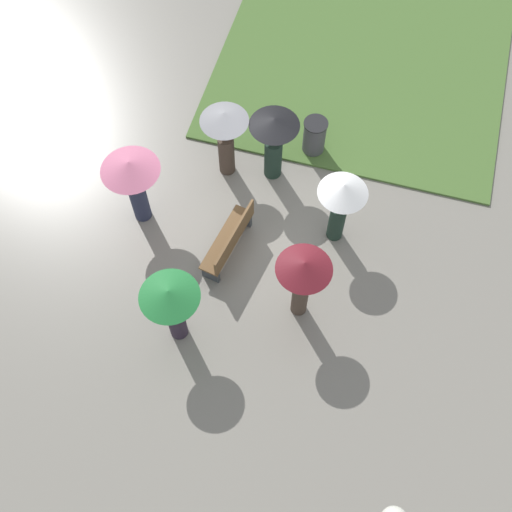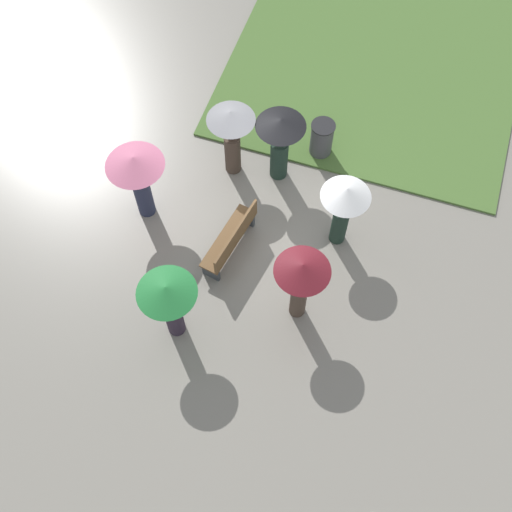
{
  "view_description": "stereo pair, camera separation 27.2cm",
  "coord_description": "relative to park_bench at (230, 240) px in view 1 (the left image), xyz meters",
  "views": [
    {
      "loc": [
        7.18,
        1.89,
        11.69
      ],
      "look_at": [
        1.7,
        0.36,
        1.05
      ],
      "focal_mm": 45.0,
      "sensor_mm": 36.0,
      "label": 1
    },
    {
      "loc": [
        7.1,
        2.15,
        11.69
      ],
      "look_at": [
        1.7,
        0.36,
        1.05
      ],
      "focal_mm": 45.0,
      "sensor_mm": 36.0,
      "label": 2
    }
  ],
  "objects": [
    {
      "name": "crowd_person_black",
      "position": [
        -2.16,
        0.32,
        0.75
      ],
      "size": [
        1.04,
        1.04,
        1.82
      ],
      "rotation": [
        0.0,
        0.0,
        2.12
      ],
      "color": "#1E3328",
      "rests_on": "ground_plane"
    },
    {
      "name": "crowd_person_green",
      "position": [
        1.98,
        -0.45,
        0.88
      ],
      "size": [
        1.08,
        1.08,
        1.86
      ],
      "rotation": [
        0.0,
        0.0,
        0.37
      ],
      "color": "#2D2333",
      "rests_on": "ground_plane"
    },
    {
      "name": "lawn_patch_near",
      "position": [
        -6.51,
        1.61,
        -0.43
      ],
      "size": [
        7.9,
        6.9,
        0.06
      ],
      "color": "#4C7033",
      "rests_on": "ground_plane"
    },
    {
      "name": "crowd_person_maroon",
      "position": [
        0.88,
        1.66,
        0.97
      ],
      "size": [
        1.02,
        1.02,
        1.96
      ],
      "rotation": [
        0.0,
        0.0,
        4.56
      ],
      "color": "#47382D",
      "rests_on": "ground_plane"
    },
    {
      "name": "trash_bin",
      "position": [
        -3.01,
        1.04,
        0.0
      ],
      "size": [
        0.53,
        0.53,
        0.93
      ],
      "color": "#4C4C51",
      "rests_on": "ground_plane"
    },
    {
      "name": "park_bench",
      "position": [
        0.0,
        0.0,
        0.0
      ],
      "size": [
        1.7,
        0.71,
        0.9
      ],
      "rotation": [
        0.0,
        0.0,
        -0.18
      ],
      "color": "brown",
      "rests_on": "ground_plane"
    },
    {
      "name": "ground_plane",
      "position": [
        -1.19,
        0.32,
        -0.46
      ],
      "size": [
        90.0,
        90.0,
        0.0
      ],
      "primitive_type": "plane",
      "color": "gray"
    },
    {
      "name": "crowd_person_pink",
      "position": [
        -0.35,
        -2.06,
        0.93
      ],
      "size": [
        1.17,
        1.17,
        1.88
      ],
      "rotation": [
        0.0,
        0.0,
        0.59
      ],
      "color": "#282D47",
      "rests_on": "ground_plane"
    },
    {
      "name": "crowd_person_grey",
      "position": [
        -1.98,
        -0.67,
        0.86
      ],
      "size": [
        1.0,
        1.0,
        1.88
      ],
      "rotation": [
        0.0,
        0.0,
        4.93
      ],
      "color": "#47382D",
      "rests_on": "ground_plane"
    },
    {
      "name": "crowd_person_white",
      "position": [
        -0.97,
        1.98,
        0.86
      ],
      "size": [
        0.98,
        0.98,
        1.83
      ],
      "rotation": [
        0.0,
        0.0,
        5.31
      ],
      "color": "#1E3328",
      "rests_on": "ground_plane"
    }
  ]
}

